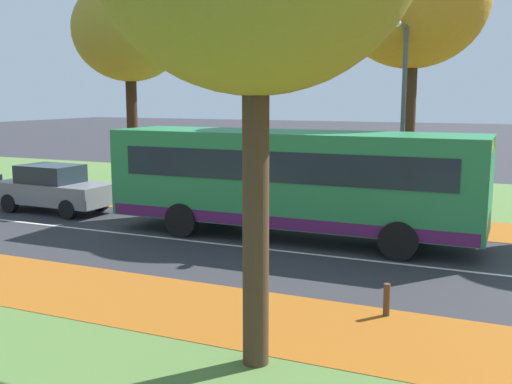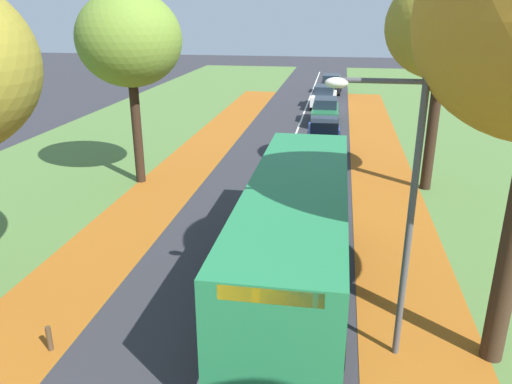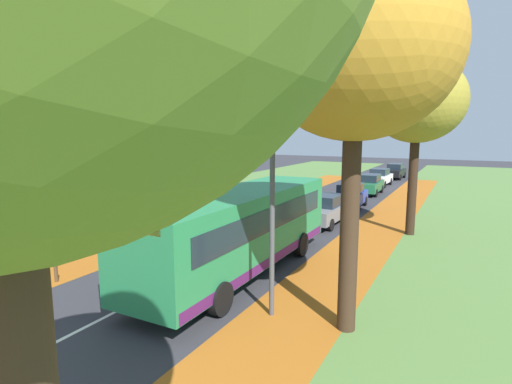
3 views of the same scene
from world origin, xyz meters
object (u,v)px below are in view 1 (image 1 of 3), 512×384
Objects in this scene: car_grey_lead at (54,188)px; tree_right_near at (413,1)px; tree_right_mid at (129,31)px; bollard_fourth at (387,300)px; streetlamp_right at (402,103)px; bus at (292,178)px.

tree_right_near is at bearing -69.29° from car_grey_lead.
bollard_fourth is (-9.80, -12.38, -6.18)m from tree_right_mid.
bollard_fourth is 13.66m from car_grey_lead.
car_grey_lead is (-1.86, 11.39, -2.92)m from streetlamp_right.
tree_right_near reaches higher than streetlamp_right.
bus is 8.88m from car_grey_lead.
bollard_fourth is at bearing -143.83° from bus.
tree_right_near reaches higher than tree_right_mid.
tree_right_near is 0.88× the size of bus.
tree_right_mid is at bearing 88.91° from tree_right_near.
bus is at bearing 129.79° from streetlamp_right.
tree_right_near reaches higher than bollard_fourth.
tree_right_mid reaches higher than bus.
car_grey_lead is (0.26, 8.84, -0.89)m from bus.
tree_right_mid reaches higher than car_grey_lead.
tree_right_near reaches higher than bus.
streetlamp_right is 1.41× the size of car_grey_lead.
car_grey_lead reaches higher than bollard_fourth.
tree_right_mid is at bearing 77.04° from streetlamp_right.
bollard_fourth is at bearing -128.35° from tree_right_mid.
tree_right_near is 1.52× the size of streetlamp_right.
tree_right_mid is 1.42× the size of streetlamp_right.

